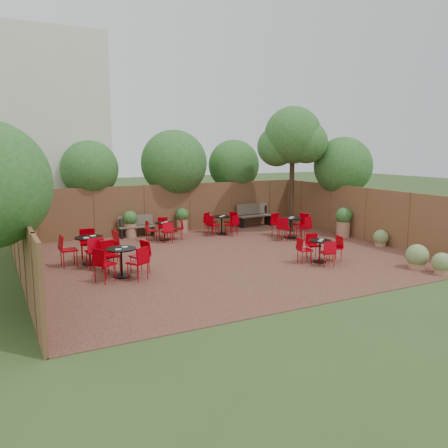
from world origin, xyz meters
TOP-DOWN VIEW (x-y plane):
  - ground at (0.00, 0.00)m, footprint 80.00×80.00m
  - courtyard_paving at (0.00, 0.00)m, footprint 12.00×10.00m
  - fence_back at (0.00, 5.00)m, footprint 12.00×0.08m
  - fence_left at (-6.00, 0.00)m, footprint 0.08×10.00m
  - fence_right at (6.00, 0.00)m, footprint 0.08×10.00m
  - neighbour_building at (-4.50, 8.00)m, footprint 5.00×4.00m
  - overhang_foliage at (-1.35, 2.88)m, footprint 15.81×10.80m
  - courtyard_tree at (4.57, 2.77)m, footprint 2.56×2.46m
  - park_bench_left at (-1.52, 4.62)m, footprint 1.42×0.56m
  - park_bench_right at (3.87, 4.63)m, footprint 1.64×0.65m
  - bistro_tables at (-0.43, 1.11)m, footprint 9.42×6.99m
  - planters at (-0.22, 3.50)m, footprint 11.93×4.55m
  - low_shrubs at (4.69, -3.34)m, footprint 2.00×4.01m

SIDE VIEW (x-z plane):
  - ground at x=0.00m, z-range 0.00..0.00m
  - courtyard_paving at x=0.00m, z-range 0.00..0.02m
  - low_shrubs at x=4.69m, z-range -0.02..0.68m
  - park_bench_left at x=-1.52m, z-range 0.03..0.89m
  - bistro_tables at x=-0.43m, z-range -0.01..0.94m
  - park_bench_right at x=3.87m, z-range 0.03..1.03m
  - planters at x=-0.22m, z-range 0.03..1.20m
  - fence_back at x=0.00m, z-range 0.00..2.00m
  - fence_left at x=-6.00m, z-range 0.00..2.00m
  - fence_right at x=6.00m, z-range 0.00..2.00m
  - overhang_foliage at x=-1.35m, z-range 1.34..4.13m
  - courtyard_tree at x=4.57m, z-range 1.25..6.38m
  - neighbour_building at x=-4.50m, z-range 0.00..8.00m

